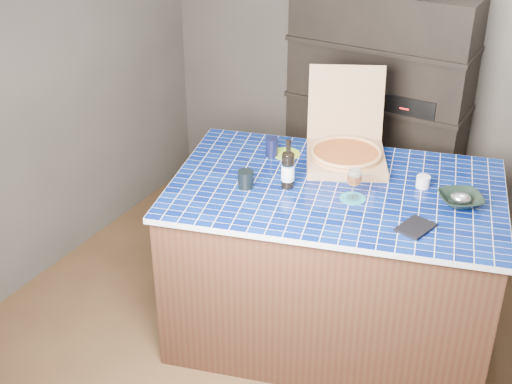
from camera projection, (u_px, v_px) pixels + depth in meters
The scene contains 14 objects.
room at pixel (274, 162), 3.60m from camera, with size 3.50×3.50×3.50m.
shelving_unit at pixel (377, 120), 4.93m from camera, with size 1.20×0.41×1.80m.
kitchen_island at pixel (332, 261), 4.15m from camera, with size 2.04×1.57×0.99m.
pizza_box at pixel (346, 151), 4.14m from camera, with size 0.64×0.69×0.49m.
mead_bottle at pixel (288, 169), 3.85m from camera, with size 0.08×0.08×0.28m.
teal_trivet at pixel (353, 198), 3.79m from camera, with size 0.14×0.14×0.01m, color teal.
wine_glass at pixel (354, 177), 3.73m from camera, with size 0.08×0.08×0.18m.
tumbler at pixel (246, 179), 3.88m from camera, with size 0.09×0.09×0.10m, color black.
dvd_case at pixel (416, 227), 3.53m from camera, with size 0.13×0.19×0.01m, color black.
bowl at pixel (461, 200), 3.73m from camera, with size 0.23×0.23×0.06m, color black.
foil_contents at pixel (461, 198), 3.72m from camera, with size 0.11×0.09×0.05m, color silver.
white_jar at pixel (423, 182), 3.89m from camera, with size 0.08×0.08×0.06m, color silver.
navy_cup at pixel (272, 147), 4.21m from camera, with size 0.07×0.07×0.11m, color black.
green_trivet at pixel (286, 154), 4.26m from camera, with size 0.17×0.17×0.01m, color #8FBD28.
Camera 1 is at (1.48, -2.85, 2.88)m, focal length 50.00 mm.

